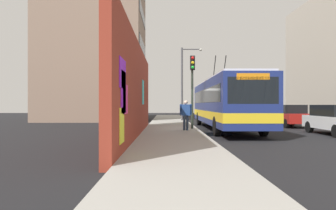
{
  "coord_description": "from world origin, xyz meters",
  "views": [
    {
      "loc": [
        -17.98,
        1.94,
        1.59
      ],
      "look_at": [
        1.93,
        1.79,
        1.57
      ],
      "focal_mm": 32.03,
      "sensor_mm": 36.0,
      "label": 1
    }
  ],
  "objects_px": {
    "parked_car_champagne": "(261,113)",
    "traffic_light": "(192,80)",
    "parked_car_white": "(336,119)",
    "street_lamp": "(184,78)",
    "parked_car_red": "(290,115)",
    "parked_car_dark_gray": "(245,111)",
    "city_bus": "(224,102)",
    "pedestrian_at_curb": "(186,113)"
  },
  "relations": [
    {
      "from": "parked_car_champagne",
      "to": "traffic_light",
      "type": "bearing_deg",
      "value": 143.72
    },
    {
      "from": "parked_car_white",
      "to": "parked_car_champagne",
      "type": "distance_m",
      "value": 12.26
    },
    {
      "from": "parked_car_white",
      "to": "street_lamp",
      "type": "bearing_deg",
      "value": 31.23
    },
    {
      "from": "parked_car_champagne",
      "to": "traffic_light",
      "type": "relative_size",
      "value": 0.97
    },
    {
      "from": "parked_car_red",
      "to": "parked_car_champagne",
      "type": "xyz_separation_m",
      "value": [
        6.35,
        -0.0,
        0.0
      ]
    },
    {
      "from": "parked_car_dark_gray",
      "to": "traffic_light",
      "type": "height_order",
      "value": "traffic_light"
    },
    {
      "from": "city_bus",
      "to": "pedestrian_at_curb",
      "type": "height_order",
      "value": "city_bus"
    },
    {
      "from": "parked_car_white",
      "to": "parked_car_champagne",
      "type": "bearing_deg",
      "value": 0.0
    },
    {
      "from": "traffic_light",
      "to": "street_lamp",
      "type": "xyz_separation_m",
      "value": [
        9.67,
        -0.12,
        0.93
      ]
    },
    {
      "from": "parked_car_dark_gray",
      "to": "street_lamp",
      "type": "relative_size",
      "value": 0.68
    },
    {
      "from": "parked_car_red",
      "to": "street_lamp",
      "type": "relative_size",
      "value": 0.61
    },
    {
      "from": "parked_car_dark_gray",
      "to": "pedestrian_at_curb",
      "type": "xyz_separation_m",
      "value": [
        -16.74,
        7.82,
        0.3
      ]
    },
    {
      "from": "traffic_light",
      "to": "street_lamp",
      "type": "height_order",
      "value": "street_lamp"
    },
    {
      "from": "parked_car_champagne",
      "to": "street_lamp",
      "type": "bearing_deg",
      "value": 92.69
    },
    {
      "from": "city_bus",
      "to": "parked_car_dark_gray",
      "type": "bearing_deg",
      "value": -19.75
    },
    {
      "from": "parked_car_dark_gray",
      "to": "street_lamp",
      "type": "height_order",
      "value": "street_lamp"
    },
    {
      "from": "parked_car_white",
      "to": "parked_car_champagne",
      "type": "height_order",
      "value": "same"
    },
    {
      "from": "parked_car_red",
      "to": "pedestrian_at_curb",
      "type": "bearing_deg",
      "value": 121.26
    },
    {
      "from": "pedestrian_at_curb",
      "to": "parked_car_champagne",
      "type": "bearing_deg",
      "value": -35.15
    },
    {
      "from": "parked_car_champagne",
      "to": "street_lamp",
      "type": "xyz_separation_m",
      "value": [
        -0.34,
        7.23,
        3.18
      ]
    },
    {
      "from": "city_bus",
      "to": "parked_car_dark_gray",
      "type": "height_order",
      "value": "city_bus"
    },
    {
      "from": "city_bus",
      "to": "parked_car_red",
      "type": "distance_m",
      "value": 5.84
    },
    {
      "from": "city_bus",
      "to": "parked_car_white",
      "type": "xyz_separation_m",
      "value": [
        -3.42,
        -5.2,
        -0.94
      ]
    },
    {
      "from": "city_bus",
      "to": "street_lamp",
      "type": "xyz_separation_m",
      "value": [
        8.5,
        2.03,
        2.25
      ]
    },
    {
      "from": "city_bus",
      "to": "parked_car_champagne",
      "type": "distance_m",
      "value": 10.3
    },
    {
      "from": "parked_car_white",
      "to": "parked_car_red",
      "type": "bearing_deg",
      "value": 0.0
    },
    {
      "from": "pedestrian_at_curb",
      "to": "street_lamp",
      "type": "bearing_deg",
      "value": -3.13
    },
    {
      "from": "traffic_light",
      "to": "street_lamp",
      "type": "relative_size",
      "value": 0.65
    },
    {
      "from": "parked_car_champagne",
      "to": "city_bus",
      "type": "bearing_deg",
      "value": 149.54
    },
    {
      "from": "parked_car_white",
      "to": "parked_car_dark_gray",
      "type": "distance_m",
      "value": 17.9
    },
    {
      "from": "parked_car_dark_gray",
      "to": "parked_car_white",
      "type": "bearing_deg",
      "value": 180.0
    },
    {
      "from": "pedestrian_at_curb",
      "to": "traffic_light",
      "type": "distance_m",
      "value": 2.28
    },
    {
      "from": "street_lamp",
      "to": "traffic_light",
      "type": "bearing_deg",
      "value": 179.28
    },
    {
      "from": "parked_car_red",
      "to": "pedestrian_at_curb",
      "type": "relative_size",
      "value": 2.44
    },
    {
      "from": "parked_car_white",
      "to": "pedestrian_at_curb",
      "type": "bearing_deg",
      "value": 81.56
    },
    {
      "from": "parked_car_champagne",
      "to": "traffic_light",
      "type": "distance_m",
      "value": 12.62
    },
    {
      "from": "city_bus",
      "to": "parked_car_champagne",
      "type": "xyz_separation_m",
      "value": [
        8.84,
        -5.2,
        -0.93
      ]
    },
    {
      "from": "parked_car_white",
      "to": "parked_car_dark_gray",
      "type": "bearing_deg",
      "value": -0.0
    },
    {
      "from": "parked_car_white",
      "to": "parked_car_champagne",
      "type": "relative_size",
      "value": 0.98
    },
    {
      "from": "street_lamp",
      "to": "parked_car_white",
      "type": "bearing_deg",
      "value": -148.77
    },
    {
      "from": "parked_car_white",
      "to": "traffic_light",
      "type": "height_order",
      "value": "traffic_light"
    },
    {
      "from": "parked_car_red",
      "to": "traffic_light",
      "type": "height_order",
      "value": "traffic_light"
    }
  ]
}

